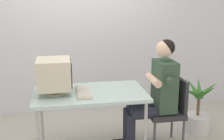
{
  "coord_description": "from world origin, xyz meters",
  "views": [
    {
      "loc": [
        -0.32,
        -3.19,
        1.85
      ],
      "look_at": [
        0.26,
        0.0,
        1.01
      ],
      "focal_mm": 46.84,
      "sensor_mm": 36.0,
      "label": 1
    }
  ],
  "objects_px": {
    "keyboard": "(84,92)",
    "office_chair": "(170,108)",
    "desk": "(90,96)",
    "potted_plant": "(198,113)",
    "crt_monitor": "(54,74)",
    "person_seated": "(156,91)"
  },
  "relations": [
    {
      "from": "desk",
      "to": "potted_plant",
      "type": "relative_size",
      "value": 1.67
    },
    {
      "from": "person_seated",
      "to": "desk",
      "type": "bearing_deg",
      "value": 179.53
    },
    {
      "from": "desk",
      "to": "potted_plant",
      "type": "height_order",
      "value": "potted_plant"
    },
    {
      "from": "crt_monitor",
      "to": "person_seated",
      "type": "height_order",
      "value": "person_seated"
    },
    {
      "from": "crt_monitor",
      "to": "keyboard",
      "type": "distance_m",
      "value": 0.39
    },
    {
      "from": "crt_monitor",
      "to": "desk",
      "type": "bearing_deg",
      "value": -4.01
    },
    {
      "from": "crt_monitor",
      "to": "person_seated",
      "type": "distance_m",
      "value": 1.22
    },
    {
      "from": "office_chair",
      "to": "person_seated",
      "type": "relative_size",
      "value": 0.64
    },
    {
      "from": "keyboard",
      "to": "office_chair",
      "type": "relative_size",
      "value": 0.53
    },
    {
      "from": "desk",
      "to": "person_seated",
      "type": "height_order",
      "value": "person_seated"
    },
    {
      "from": "crt_monitor",
      "to": "person_seated",
      "type": "xyz_separation_m",
      "value": [
        1.19,
        -0.03,
        -0.26
      ]
    },
    {
      "from": "potted_plant",
      "to": "desk",
      "type": "bearing_deg",
      "value": -170.45
    },
    {
      "from": "keyboard",
      "to": "potted_plant",
      "type": "height_order",
      "value": "keyboard"
    },
    {
      "from": "potted_plant",
      "to": "keyboard",
      "type": "bearing_deg",
      "value": -170.07
    },
    {
      "from": "desk",
      "to": "office_chair",
      "type": "distance_m",
      "value": 1.01
    },
    {
      "from": "keyboard",
      "to": "person_seated",
      "type": "height_order",
      "value": "person_seated"
    },
    {
      "from": "crt_monitor",
      "to": "person_seated",
      "type": "relative_size",
      "value": 0.29
    },
    {
      "from": "desk",
      "to": "keyboard",
      "type": "relative_size",
      "value": 2.8
    },
    {
      "from": "desk",
      "to": "keyboard",
      "type": "height_order",
      "value": "keyboard"
    },
    {
      "from": "desk",
      "to": "crt_monitor",
      "type": "relative_size",
      "value": 3.25
    },
    {
      "from": "person_seated",
      "to": "potted_plant",
      "type": "bearing_deg",
      "value": 20.18
    },
    {
      "from": "keyboard",
      "to": "office_chair",
      "type": "distance_m",
      "value": 1.09
    }
  ]
}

